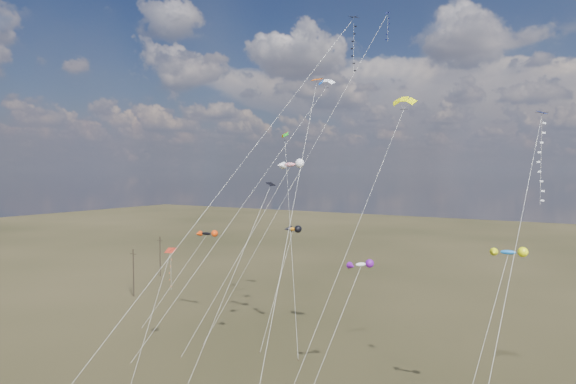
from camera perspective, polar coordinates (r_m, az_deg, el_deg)
The scene contains 16 objects.
utility_pole_near at distance 91.49m, azimuth -16.80°, elevation -8.53°, with size 1.40×0.20×8.00m.
utility_pole_far at distance 106.65m, azimuth -14.03°, elevation -6.93°, with size 1.40×0.20×8.00m.
diamond_black_high at distance 55.09m, azimuth 5.33°, elevation 13.85°, with size 15.45×29.20×37.79m.
diamond_navy_tall at distance 73.08m, azimuth 9.09°, elevation 14.63°, with size 16.01×21.43×43.21m.
diamond_black_mid at distance 51.96m, azimuth -4.52°, elevation -5.36°, with size 2.17×13.27×20.10m.
diamond_red_low at distance 60.04m, azimuth -13.03°, elevation -8.72°, with size 3.46×9.31×12.54m.
diamond_navy_right at distance 44.01m, azimuth 26.06°, elevation 2.19°, with size 2.79×17.70×26.04m.
diamond_orange_center at distance 46.10m, azimuth 1.42°, elevation 2.93°, with size 5.83×21.01×30.66m.
parafoil_yellow at distance 54.17m, azimuth 12.71°, elevation 9.89°, with size 7.08×15.19×29.26m.
parafoil_blue_white at distance 71.50m, azimuth 4.13°, elevation 12.05°, with size 12.84×25.26×34.16m.
parafoil_tricolor at distance 73.14m, azimuth -0.33°, elevation 6.39°, with size 11.12×14.46×27.14m.
novelty_black_orange at distance 73.96m, azimuth -9.08°, elevation -4.62°, with size 6.23×8.87×12.88m.
novelty_orange_black at distance 65.86m, azimuth 0.51°, elevation -4.18°, with size 2.86×8.66×14.38m.
novelty_white_purple at distance 50.31m, azimuth 8.07°, elevation -8.04°, with size 2.66×10.49×12.75m.
novelty_redwhite_stripe at distance 63.18m, azimuth 0.19°, elevation 3.01°, with size 9.27×12.19×22.73m.
novelty_blue_yellow at distance 45.90m, azimuth 23.24°, elevation -6.26°, with size 3.74×9.21×15.15m.
Camera 1 is at (29.16, -29.65, 21.46)m, focal length 32.00 mm.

